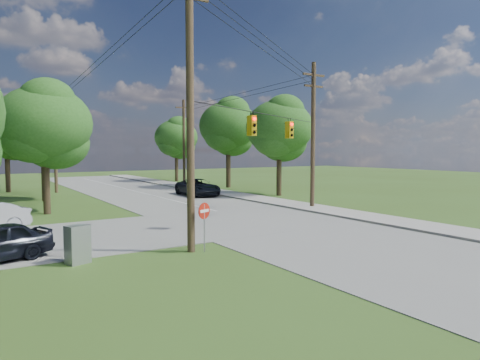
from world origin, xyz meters
TOP-DOWN VIEW (x-y plane):
  - ground at (0.00, 0.00)m, footprint 140.00×140.00m
  - main_road at (2.00, 5.00)m, footprint 10.00×100.00m
  - sidewalk_east at (8.70, 5.00)m, footprint 2.60×100.00m
  - pole_sw at (-4.60, 0.40)m, footprint 2.00×0.32m
  - pole_ne at (8.90, 8.00)m, footprint 2.00×0.32m
  - pole_north_e at (8.90, 30.00)m, footprint 2.00×0.32m
  - pole_north_w at (-5.00, 30.00)m, footprint 2.00×0.32m
  - power_lines at (1.50, 11.54)m, footprint 13.93×29.62m
  - traffic_signals at (2.55, 4.43)m, footprint 4.91×3.27m
  - tree_w_near at (-8.00, 15.00)m, footprint 6.00×6.00m
  - tree_w_mid at (-7.00, 23.00)m, footprint 6.40×6.40m
  - tree_w_far at (-9.00, 33.00)m, footprint 6.00×6.00m
  - tree_e_near at (12.00, 16.00)m, footprint 6.20×6.20m
  - tree_e_mid at (12.50, 26.00)m, footprint 6.60×6.60m
  - tree_e_far at (11.50, 38.00)m, footprint 5.80×5.80m
  - car_main_north at (5.50, 19.78)m, footprint 2.58×5.51m
  - control_cabinet at (-8.96, 1.00)m, footprint 0.93×0.80m
  - do_not_enter_sign at (-4.17, 0.05)m, footprint 0.65×0.28m

SIDE VIEW (x-z plane):
  - ground at x=0.00m, z-range 0.00..0.00m
  - main_road at x=2.00m, z-range 0.00..0.03m
  - sidewalk_east at x=8.70m, z-range 0.00..0.12m
  - control_cabinet at x=-8.96m, z-range 0.00..1.43m
  - car_main_north at x=5.50m, z-range 0.03..1.56m
  - do_not_enter_sign at x=-4.17m, z-range 0.49..2.55m
  - pole_north_e at x=8.90m, z-range 0.13..10.13m
  - pole_north_w at x=-5.00m, z-range 0.13..10.13m
  - pole_ne at x=8.90m, z-range 0.22..10.72m
  - traffic_signals at x=2.55m, z-range 4.97..6.02m
  - tree_e_far at x=11.50m, z-range 1.76..10.08m
  - tree_w_near at x=-8.00m, z-range 1.72..10.12m
  - pole_sw at x=-4.60m, z-range 0.23..12.23m
  - tree_w_far at x=-9.00m, z-range 1.89..10.62m
  - tree_e_near at x=12.00m, z-range 1.85..10.66m
  - tree_w_mid at x=-7.00m, z-range 1.97..11.19m
  - tree_e_mid at x=12.50m, z-range 2.09..11.73m
  - power_lines at x=1.50m, z-range 6.69..11.62m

